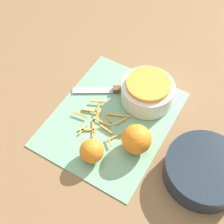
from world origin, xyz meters
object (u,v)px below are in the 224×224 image
(bowl_speckled, at_px, (147,91))
(orange_right, at_px, (92,151))
(knife, at_px, (120,89))
(bowl_dark, at_px, (204,170))
(orange_left, at_px, (137,139))

(bowl_speckled, height_order, orange_right, bowl_speckled)
(bowl_speckled, xyz_separation_m, orange_right, (0.26, -0.04, -0.01))
(bowl_speckled, relative_size, knife, 0.80)
(orange_right, bearing_deg, knife, -168.16)
(bowl_dark, xyz_separation_m, knife, (-0.14, -0.33, -0.02))
(bowl_speckled, distance_m, orange_left, 0.18)
(bowl_speckled, distance_m, bowl_dark, 0.29)
(bowl_dark, bearing_deg, knife, -112.79)
(bowl_speckled, height_order, bowl_dark, bowl_speckled)
(bowl_dark, distance_m, knife, 0.36)
(bowl_dark, height_order, knife, bowl_dark)
(bowl_speckled, relative_size, orange_left, 1.95)
(bowl_dark, relative_size, knife, 1.04)
(bowl_dark, distance_m, orange_right, 0.30)
(orange_right, bearing_deg, bowl_speckled, 171.67)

